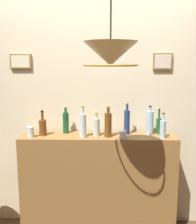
{
  "coord_description": "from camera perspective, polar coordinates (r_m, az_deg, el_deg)",
  "views": [
    {
      "loc": [
        0.05,
        -1.83,
        1.78
      ],
      "look_at": [
        0.0,
        0.8,
        1.31
      ],
      "focal_mm": 43.85,
      "sensor_mm": 36.0,
      "label": 1
    }
  ],
  "objects": [
    {
      "name": "pendant_lamp",
      "position": [
        2.06,
        2.62,
        11.86
      ],
      "size": [
        0.41,
        0.41,
        0.57
      ],
      "color": "beige"
    },
    {
      "name": "glass_tumbler_highball",
      "position": [
        2.67,
        5.2,
        -4.71
      ],
      "size": [
        0.07,
        0.07,
        0.08
      ],
      "color": "silver",
      "rests_on": "bar_shelf_unit"
    },
    {
      "name": "liquor_bottle_rum",
      "position": [
        2.85,
        10.72,
        -2.17
      ],
      "size": [
        0.07,
        0.07,
        0.3
      ],
      "color": "#A3C7DD",
      "rests_on": "bar_shelf_unit"
    },
    {
      "name": "liquor_bottle_mezcal",
      "position": [
        2.87,
        -6.73,
        -2.12
      ],
      "size": [
        0.06,
        0.06,
        0.28
      ],
      "color": "#184B26",
      "rests_on": "bar_shelf_unit"
    },
    {
      "name": "liquor_bottle_bourbon",
      "position": [
        2.73,
        13.37,
        -3.39
      ],
      "size": [
        0.06,
        0.06,
        0.25
      ],
      "color": "#ADCCE4",
      "rests_on": "bar_shelf_unit"
    },
    {
      "name": "glass_tumbler_rocks",
      "position": [
        2.78,
        -13.87,
        -4.07
      ],
      "size": [
        0.06,
        0.06,
        0.11
      ],
      "color": "silver",
      "rests_on": "bar_shelf_unit"
    },
    {
      "name": "liquor_bottle_vermouth",
      "position": [
        2.69,
        -3.18,
        -2.7
      ],
      "size": [
        0.07,
        0.07,
        0.31
      ],
      "color": "silver",
      "rests_on": "bar_shelf_unit"
    },
    {
      "name": "bar_shelf_unit",
      "position": [
        2.96,
        0.02,
        -14.85
      ],
      "size": [
        1.57,
        0.33,
        1.06
      ],
      "primitive_type": "cube",
      "color": "olive",
      "rests_on": "ground"
    },
    {
      "name": "panelled_rear_partition",
      "position": [
        2.94,
        0.11,
        4.68
      ],
      "size": [
        3.68,
        0.15,
        2.85
      ],
      "color": "beige",
      "rests_on": "ground"
    },
    {
      "name": "liquor_bottle_scotch",
      "position": [
        2.82,
        -11.46,
        -3.04
      ],
      "size": [
        0.08,
        0.08,
        0.25
      ],
      "color": "brown",
      "rests_on": "bar_shelf_unit"
    },
    {
      "name": "liquor_bottle_sherry",
      "position": [
        2.7,
        2.11,
        -2.55
      ],
      "size": [
        0.07,
        0.07,
        0.31
      ],
      "color": "brown",
      "rests_on": "bar_shelf_unit"
    },
    {
      "name": "liquor_bottle_whiskey",
      "position": [
        2.74,
        -0.36,
        -3.04
      ],
      "size": [
        0.07,
        0.07,
        0.24
      ],
      "color": "#B7C4BD",
      "rests_on": "bar_shelf_unit"
    },
    {
      "name": "liquor_bottle_brandy",
      "position": [
        2.81,
        6.04,
        -1.98
      ],
      "size": [
        0.06,
        0.06,
        0.33
      ],
      "color": "navy",
      "rests_on": "bar_shelf_unit"
    },
    {
      "name": "liquor_bottle_gin",
      "position": [
        2.91,
        12.54,
        -2.65
      ],
      "size": [
        0.05,
        0.05,
        0.26
      ],
      "color": "#1B5621",
      "rests_on": "bar_shelf_unit"
    }
  ]
}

